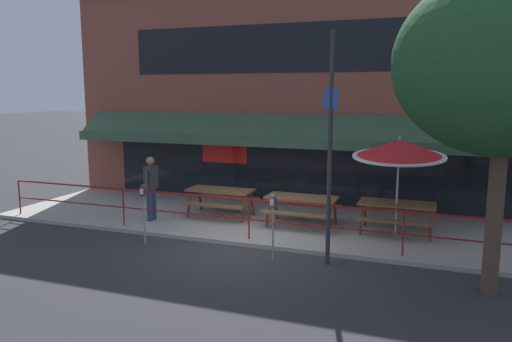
{
  "coord_description": "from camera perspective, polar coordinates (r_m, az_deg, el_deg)",
  "views": [
    {
      "loc": [
        4.08,
        -10.17,
        3.53
      ],
      "look_at": [
        -0.31,
        1.6,
        1.5
      ],
      "focal_mm": 35.0,
      "sensor_mm": 36.0,
      "label": 1
    }
  ],
  "objects": [
    {
      "name": "pedestrian_walking",
      "position": [
        13.51,
        -11.9,
        -1.57
      ],
      "size": [
        0.28,
        0.62,
        1.71
      ],
      "color": "navy",
      "rests_on": "patio_deck"
    },
    {
      "name": "parking_meter_far",
      "position": [
        10.37,
        1.95,
        -4.11
      ],
      "size": [
        0.15,
        0.16,
        1.42
      ],
      "color": "gray",
      "rests_on": "ground"
    },
    {
      "name": "ground_plane",
      "position": [
        11.52,
        -1.35,
        -8.68
      ],
      "size": [
        120.0,
        120.0,
        0.0
      ],
      "primitive_type": "plane",
      "color": "#2D2D30"
    },
    {
      "name": "restaurant_building",
      "position": [
        14.96,
        4.68,
        8.57
      ],
      "size": [
        15.0,
        1.6,
        6.8
      ],
      "color": "brown",
      "rests_on": "ground"
    },
    {
      "name": "patio_railing",
      "position": [
        11.57,
        -0.81,
        -4.48
      ],
      "size": [
        13.84,
        0.04,
        0.97
      ],
      "color": "maroon",
      "rests_on": "patio_deck"
    },
    {
      "name": "picnic_table_right",
      "position": [
        12.52,
        15.79,
        -4.21
      ],
      "size": [
        1.8,
        1.42,
        0.76
      ],
      "color": "brown",
      "rests_on": "patio_deck"
    },
    {
      "name": "parking_meter_near",
      "position": [
        11.74,
        -12.72,
        -2.76
      ],
      "size": [
        0.15,
        0.16,
        1.42
      ],
      "color": "gray",
      "rests_on": "ground"
    },
    {
      "name": "picnic_table_left",
      "position": [
        13.7,
        -4.07,
        -2.74
      ],
      "size": [
        1.8,
        1.42,
        0.76
      ],
      "color": "brown",
      "rests_on": "patio_deck"
    },
    {
      "name": "patio_umbrella_right",
      "position": [
        12.14,
        16.04,
        2.43
      ],
      "size": [
        2.14,
        2.14,
        2.38
      ],
      "color": "#B7B2A8",
      "rests_on": "patio_deck"
    },
    {
      "name": "picnic_table_centre",
      "position": [
        12.79,
        5.24,
        -3.62
      ],
      "size": [
        1.8,
        1.42,
        0.76
      ],
      "color": "brown",
      "rests_on": "patio_deck"
    },
    {
      "name": "patio_deck",
      "position": [
        13.3,
        1.87,
        -5.99
      ],
      "size": [
        15.0,
        4.0,
        0.1
      ],
      "primitive_type": "cube",
      "color": "#9E998E",
      "rests_on": "ground"
    },
    {
      "name": "street_sign_pole",
      "position": [
        10.0,
        8.46,
        2.59
      ],
      "size": [
        0.28,
        0.09,
        4.69
      ],
      "color": "#2D2D33",
      "rests_on": "ground"
    }
  ]
}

